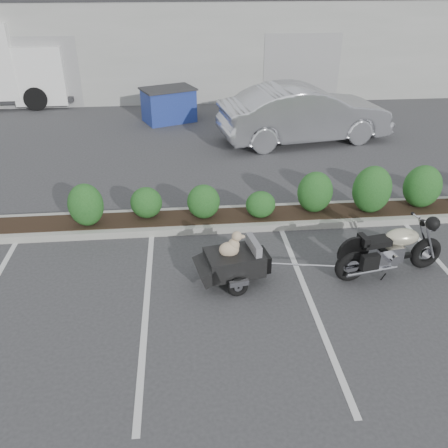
{
  "coord_description": "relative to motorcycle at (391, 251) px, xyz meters",
  "views": [
    {
      "loc": [
        -0.81,
        -6.74,
        4.92
      ],
      "look_at": [
        -0.1,
        0.77,
        0.75
      ],
      "focal_mm": 38.0,
      "sensor_mm": 36.0,
      "label": 1
    }
  ],
  "objects": [
    {
      "name": "ground",
      "position": [
        -2.77,
        0.0,
        -0.49
      ],
      "size": [
        90.0,
        90.0,
        0.0
      ],
      "primitive_type": "plane",
      "color": "#38383A",
      "rests_on": "ground"
    },
    {
      "name": "planter_kerb",
      "position": [
        -1.77,
        2.2,
        -0.41
      ],
      "size": [
        12.0,
        1.0,
        0.15
      ],
      "primitive_type": "cube",
      "color": "#9E9E93",
      "rests_on": "ground"
    },
    {
      "name": "building",
      "position": [
        -2.77,
        17.0,
        1.51
      ],
      "size": [
        26.0,
        10.0,
        4.0
      ],
      "primitive_type": "cube",
      "color": "#9EA099",
      "rests_on": "ground"
    },
    {
      "name": "motorcycle",
      "position": [
        0.0,
        0.0,
        0.0
      ],
      "size": [
        2.11,
        0.86,
        1.22
      ],
      "rotation": [
        0.0,
        0.0,
        0.18
      ],
      "color": "black",
      "rests_on": "ground"
    },
    {
      "name": "pet_trailer",
      "position": [
        -2.79,
        0.02,
        -0.06
      ],
      "size": [
        1.71,
        0.97,
        1.01
      ],
      "rotation": [
        0.0,
        0.0,
        0.18
      ],
      "color": "black",
      "rests_on": "ground"
    },
    {
      "name": "sedan",
      "position": [
        0.23,
        7.31,
        0.37
      ],
      "size": [
        5.44,
        2.64,
        1.72
      ],
      "primitive_type": "imported",
      "rotation": [
        0.0,
        0.0,
        1.73
      ],
      "color": "silver",
      "rests_on": "ground"
    },
    {
      "name": "dumpster",
      "position": [
        -3.96,
        9.81,
        0.1
      ],
      "size": [
        2.08,
        1.76,
        1.16
      ],
      "rotation": [
        0.0,
        0.0,
        0.38
      ],
      "color": "navy",
      "rests_on": "ground"
    }
  ]
}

